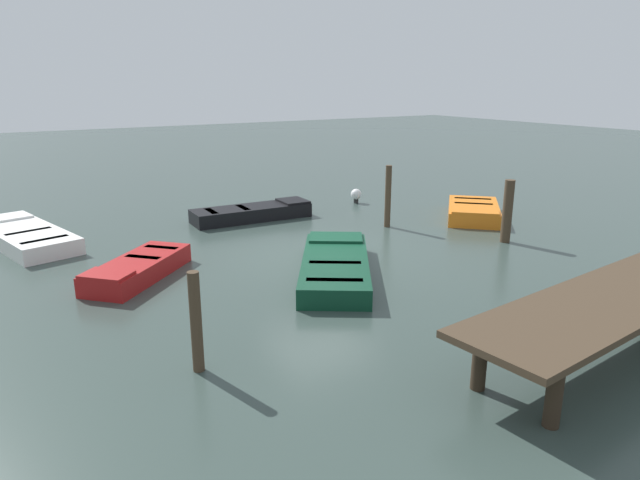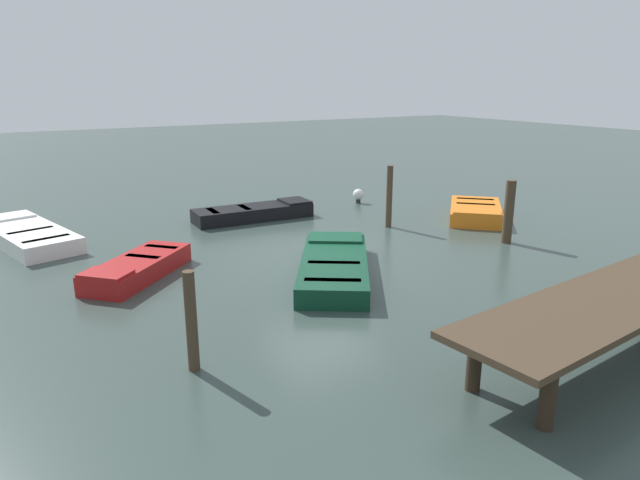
{
  "view_description": "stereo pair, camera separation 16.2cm",
  "coord_description": "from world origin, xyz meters",
  "px_view_note": "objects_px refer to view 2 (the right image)",
  "views": [
    {
      "loc": [
        6.69,
        11.01,
        4.02
      ],
      "look_at": [
        0.0,
        0.0,
        0.35
      ],
      "focal_mm": 31.67,
      "sensor_mm": 36.0,
      "label": 1
    },
    {
      "loc": [
        6.55,
        11.09,
        4.02
      ],
      "look_at": [
        0.0,
        0.0,
        0.35
      ],
      "focal_mm": 31.67,
      "sensor_mm": 36.0,
      "label": 2
    }
  ],
  "objects_px": {
    "rowboat_black": "(254,212)",
    "marker_buoy": "(358,195)",
    "rowboat_dark_green": "(334,266)",
    "mooring_piling_center": "(509,212)",
    "rowboat_white": "(27,235)",
    "mooring_piling_far_left": "(191,322)",
    "rowboat_red": "(137,268)",
    "dock_segment": "(615,301)",
    "mooring_piling_near_left": "(389,197)",
    "rowboat_orange": "(475,211)"
  },
  "relations": [
    {
      "from": "rowboat_black",
      "to": "mooring_piling_center",
      "type": "height_order",
      "value": "mooring_piling_center"
    },
    {
      "from": "mooring_piling_center",
      "to": "mooring_piling_near_left",
      "type": "distance_m",
      "value": 3.25
    },
    {
      "from": "rowboat_white",
      "to": "rowboat_black",
      "type": "bearing_deg",
      "value": -109.89
    },
    {
      "from": "rowboat_white",
      "to": "mooring_piling_near_left",
      "type": "relative_size",
      "value": 2.36
    },
    {
      "from": "rowboat_black",
      "to": "rowboat_white",
      "type": "distance_m",
      "value": 6.06
    },
    {
      "from": "dock_segment",
      "to": "rowboat_orange",
      "type": "bearing_deg",
      "value": -128.14
    },
    {
      "from": "rowboat_orange",
      "to": "marker_buoy",
      "type": "xyz_separation_m",
      "value": [
        1.79,
        -3.6,
        0.07
      ]
    },
    {
      "from": "rowboat_red",
      "to": "marker_buoy",
      "type": "bearing_deg",
      "value": 161.07
    },
    {
      "from": "dock_segment",
      "to": "rowboat_black",
      "type": "distance_m",
      "value": 10.68
    },
    {
      "from": "mooring_piling_far_left",
      "to": "marker_buoy",
      "type": "xyz_separation_m",
      "value": [
        -8.45,
        -8.21,
        -0.46
      ]
    },
    {
      "from": "rowboat_orange",
      "to": "mooring_piling_far_left",
      "type": "xyz_separation_m",
      "value": [
        10.24,
        4.61,
        0.53
      ]
    },
    {
      "from": "mooring_piling_center",
      "to": "marker_buoy",
      "type": "distance_m",
      "value": 5.94
    },
    {
      "from": "rowboat_black",
      "to": "mooring_piling_center",
      "type": "distance_m",
      "value": 7.21
    },
    {
      "from": "rowboat_dark_green",
      "to": "rowboat_red",
      "type": "bearing_deg",
      "value": 94.41
    },
    {
      "from": "mooring_piling_center",
      "to": "mooring_piling_far_left",
      "type": "bearing_deg",
      "value": 14.42
    },
    {
      "from": "mooring_piling_far_left",
      "to": "marker_buoy",
      "type": "height_order",
      "value": "mooring_piling_far_left"
    },
    {
      "from": "marker_buoy",
      "to": "mooring_piling_near_left",
      "type": "bearing_deg",
      "value": 70.83
    },
    {
      "from": "rowboat_white",
      "to": "mooring_piling_far_left",
      "type": "bearing_deg",
      "value": 176.34
    },
    {
      "from": "rowboat_black",
      "to": "marker_buoy",
      "type": "xyz_separation_m",
      "value": [
        -3.97,
        -0.32,
        0.07
      ]
    },
    {
      "from": "rowboat_orange",
      "to": "mooring_piling_center",
      "type": "xyz_separation_m",
      "value": [
        1.23,
        2.3,
        0.59
      ]
    },
    {
      "from": "rowboat_red",
      "to": "marker_buoy",
      "type": "distance_m",
      "value": 9.03
    },
    {
      "from": "rowboat_orange",
      "to": "marker_buoy",
      "type": "bearing_deg",
      "value": -109.28
    },
    {
      "from": "rowboat_white",
      "to": "marker_buoy",
      "type": "xyz_separation_m",
      "value": [
        -10.0,
        0.31,
        0.07
      ]
    },
    {
      "from": "mooring_piling_center",
      "to": "mooring_piling_far_left",
      "type": "relative_size",
      "value": 1.07
    },
    {
      "from": "dock_segment",
      "to": "rowboat_black",
      "type": "xyz_separation_m",
      "value": [
        1.13,
        -10.6,
        -0.63
      ]
    },
    {
      "from": "rowboat_dark_green",
      "to": "mooring_piling_far_left",
      "type": "xyz_separation_m",
      "value": [
        3.88,
        2.42,
        0.53
      ]
    },
    {
      "from": "dock_segment",
      "to": "mooring_piling_near_left",
      "type": "xyz_separation_m",
      "value": [
        -1.77,
        -7.84,
        0.03
      ]
    },
    {
      "from": "rowboat_red",
      "to": "rowboat_orange",
      "type": "height_order",
      "value": "same"
    },
    {
      "from": "rowboat_black",
      "to": "rowboat_orange",
      "type": "relative_size",
      "value": 1.19
    },
    {
      "from": "rowboat_black",
      "to": "rowboat_dark_green",
      "type": "height_order",
      "value": "same"
    },
    {
      "from": "rowboat_red",
      "to": "marker_buoy",
      "type": "relative_size",
      "value": 5.56
    },
    {
      "from": "mooring_piling_far_left",
      "to": "dock_segment",
      "type": "bearing_deg",
      "value": 154.2
    },
    {
      "from": "rowboat_dark_green",
      "to": "mooring_piling_center",
      "type": "relative_size",
      "value": 2.46
    },
    {
      "from": "rowboat_black",
      "to": "mooring_piling_far_left",
      "type": "xyz_separation_m",
      "value": [
        4.48,
        7.89,
        0.53
      ]
    },
    {
      "from": "rowboat_dark_green",
      "to": "mooring_piling_near_left",
      "type": "height_order",
      "value": "mooring_piling_near_left"
    },
    {
      "from": "rowboat_dark_green",
      "to": "rowboat_orange",
      "type": "bearing_deg",
      "value": -37.64
    },
    {
      "from": "rowboat_red",
      "to": "rowboat_orange",
      "type": "distance_m",
      "value": 9.99
    },
    {
      "from": "dock_segment",
      "to": "mooring_piling_far_left",
      "type": "height_order",
      "value": "mooring_piling_far_left"
    },
    {
      "from": "dock_segment",
      "to": "mooring_piling_near_left",
      "type": "height_order",
      "value": "mooring_piling_near_left"
    },
    {
      "from": "dock_segment",
      "to": "rowboat_dark_green",
      "type": "height_order",
      "value": "dock_segment"
    },
    {
      "from": "rowboat_orange",
      "to": "mooring_piling_center",
      "type": "distance_m",
      "value": 2.67
    },
    {
      "from": "rowboat_red",
      "to": "mooring_piling_near_left",
      "type": "height_order",
      "value": "mooring_piling_near_left"
    },
    {
      "from": "rowboat_red",
      "to": "mooring_piling_center",
      "type": "bearing_deg",
      "value": 122.75
    },
    {
      "from": "rowboat_dark_green",
      "to": "mooring_piling_near_left",
      "type": "distance_m",
      "value": 4.47
    },
    {
      "from": "mooring_piling_far_left",
      "to": "rowboat_red",
      "type": "bearing_deg",
      "value": -93.25
    },
    {
      "from": "rowboat_black",
      "to": "rowboat_red",
      "type": "relative_size",
      "value": 1.33
    },
    {
      "from": "rowboat_black",
      "to": "marker_buoy",
      "type": "height_order",
      "value": "marker_buoy"
    },
    {
      "from": "rowboat_orange",
      "to": "marker_buoy",
      "type": "relative_size",
      "value": 6.24
    },
    {
      "from": "rowboat_red",
      "to": "rowboat_orange",
      "type": "xyz_separation_m",
      "value": [
        -9.99,
        -0.19,
        -0.0
      ]
    },
    {
      "from": "rowboat_red",
      "to": "rowboat_dark_green",
      "type": "height_order",
      "value": "same"
    }
  ]
}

